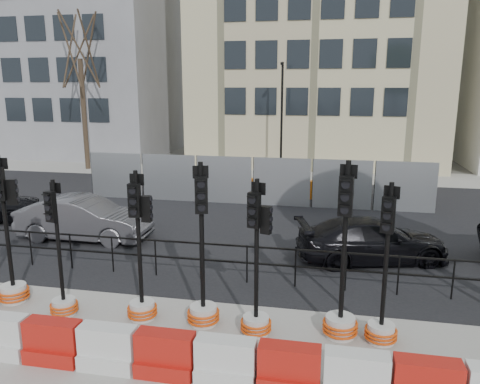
# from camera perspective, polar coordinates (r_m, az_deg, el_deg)

# --- Properties ---
(ground) EXTENTS (120.00, 120.00, 0.00)m
(ground) POSITION_cam_1_polar(r_m,az_deg,el_deg) (11.15, -6.53, -13.00)
(ground) COLOR #51514C
(ground) RESTS_ON ground
(sidewalk_near) EXTENTS (40.00, 6.00, 0.02)m
(sidewalk_near) POSITION_cam_1_polar(r_m,az_deg,el_deg) (8.72, -12.93, -21.21)
(sidewalk_near) COLOR gray
(sidewalk_near) RESTS_ON ground
(road) EXTENTS (40.00, 14.00, 0.03)m
(road) POSITION_cam_1_polar(r_m,az_deg,el_deg) (17.51, 0.41, -3.13)
(road) COLOR black
(road) RESTS_ON ground
(sidewalk_far) EXTENTS (40.00, 4.00, 0.02)m
(sidewalk_far) POSITION_cam_1_polar(r_m,az_deg,el_deg) (26.18, 4.11, 2.22)
(sidewalk_far) COLOR gray
(sidewalk_far) RESTS_ON ground
(building_grey) EXTENTS (11.00, 9.06, 14.00)m
(building_grey) POSITION_cam_1_polar(r_m,az_deg,el_deg) (35.94, -18.01, 15.74)
(building_grey) COLOR gray
(building_grey) RESTS_ON ground
(building_cream) EXTENTS (15.00, 10.06, 18.00)m
(building_cream) POSITION_cam_1_polar(r_m,az_deg,el_deg) (31.81, 9.64, 20.24)
(building_cream) COLOR beige
(building_cream) RESTS_ON ground
(kerb_railing) EXTENTS (18.00, 0.04, 1.00)m
(kerb_railing) POSITION_cam_1_polar(r_m,az_deg,el_deg) (11.94, -4.86, -7.58)
(kerb_railing) COLOR black
(kerb_railing) RESTS_ON ground
(heras_fencing) EXTENTS (14.33, 1.72, 2.00)m
(heras_fencing) POSITION_cam_1_polar(r_m,az_deg,el_deg) (20.02, 0.49, 0.98)
(heras_fencing) COLOR #979BA0
(heras_fencing) RESTS_ON ground
(lamp_post_far) EXTENTS (0.12, 0.56, 6.00)m
(lamp_post_far) POSITION_cam_1_polar(r_m,az_deg,el_deg) (24.71, 5.09, 9.08)
(lamp_post_far) COLOR black
(lamp_post_far) RESTS_ON ground
(tree_bare_far) EXTENTS (2.00, 2.00, 9.00)m
(tree_bare_far) POSITION_cam_1_polar(r_m,az_deg,el_deg) (28.81, -18.98, 15.83)
(tree_bare_far) COLOR #473828
(tree_bare_far) RESTS_ON ground
(barrier_row) EXTENTS (16.75, 0.50, 0.80)m
(barrier_row) POSITION_cam_1_polar(r_m,az_deg,el_deg) (8.69, -12.49, -18.57)
(barrier_row) COLOR red
(barrier_row) RESTS_ON ground
(traffic_signal_b) EXTENTS (0.67, 0.67, 3.41)m
(traffic_signal_b) POSITION_cam_1_polar(r_m,az_deg,el_deg) (11.86, -26.10, -8.40)
(traffic_signal_b) COLOR #B8B8B3
(traffic_signal_b) RESTS_ON ground
(traffic_signal_c) EXTENTS (0.59, 0.59, 2.99)m
(traffic_signal_c) POSITION_cam_1_polar(r_m,az_deg,el_deg) (10.88, -20.88, -10.93)
(traffic_signal_c) COLOR #B8B8B3
(traffic_signal_c) RESTS_ON ground
(traffic_signal_d) EXTENTS (0.63, 0.63, 3.21)m
(traffic_signal_d) POSITION_cam_1_polar(r_m,az_deg,el_deg) (10.17, -11.93, -11.11)
(traffic_signal_d) COLOR #B8B8B3
(traffic_signal_d) RESTS_ON ground
(traffic_signal_e) EXTENTS (0.67, 0.67, 3.42)m
(traffic_signal_e) POSITION_cam_1_polar(r_m,az_deg,el_deg) (9.80, -4.54, -12.19)
(traffic_signal_e) COLOR #B8B8B3
(traffic_signal_e) RESTS_ON ground
(traffic_signal_f) EXTENTS (0.62, 0.62, 3.17)m
(traffic_signal_f) POSITION_cam_1_polar(r_m,az_deg,el_deg) (9.41, 2.01, -12.96)
(traffic_signal_f) COLOR #B8B8B3
(traffic_signal_f) RESTS_ON ground
(traffic_signal_g) EXTENTS (0.69, 0.69, 3.53)m
(traffic_signal_g) POSITION_cam_1_polar(r_m,az_deg,el_deg) (9.54, 12.23, -13.06)
(traffic_signal_g) COLOR #B8B8B3
(traffic_signal_g) RESTS_ON ground
(traffic_signal_h) EXTENTS (0.62, 0.62, 3.16)m
(traffic_signal_h) POSITION_cam_1_polar(r_m,az_deg,el_deg) (9.57, 16.94, -13.75)
(traffic_signal_h) COLOR #B8B8B3
(traffic_signal_h) RESTS_ON ground
(car_b) EXTENTS (1.52, 4.22, 1.38)m
(car_b) POSITION_cam_1_polar(r_m,az_deg,el_deg) (15.75, -18.47, -3.10)
(car_b) COLOR #454449
(car_b) RESTS_ON ground
(car_c) EXTENTS (3.92, 5.11, 1.22)m
(car_c) POSITION_cam_1_polar(r_m,az_deg,el_deg) (13.68, 15.79, -5.67)
(car_c) COLOR black
(car_c) RESTS_ON ground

